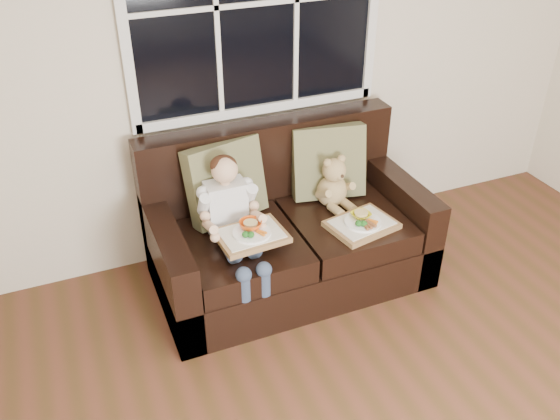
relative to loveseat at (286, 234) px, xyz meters
name	(u,v)px	position (x,y,z in m)	size (l,w,h in m)	color
window_back	(256,3)	(0.00, 0.46, 1.34)	(1.62, 0.04, 1.37)	black
loveseat	(286,234)	(0.00, 0.00, 0.00)	(1.70, 0.92, 0.96)	black
pillow_left	(225,181)	(-0.34, 0.15, 0.39)	(0.53, 0.34, 0.50)	#6D6943
pillow_right	(328,162)	(0.36, 0.15, 0.38)	(0.51, 0.30, 0.49)	#6D6943
child	(231,215)	(-0.40, -0.11, 0.31)	(0.34, 0.58, 0.77)	silver
teddy_bear	(333,185)	(0.33, 0.01, 0.28)	(0.23, 0.28, 0.36)	tan
tray_left	(251,234)	(-0.33, -0.27, 0.27)	(0.40, 0.32, 0.09)	olive
tray_right	(362,223)	(0.37, -0.29, 0.17)	(0.44, 0.37, 0.09)	olive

